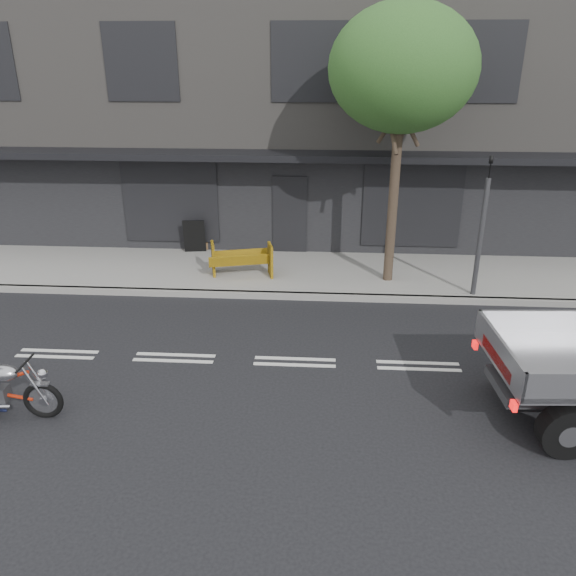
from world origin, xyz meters
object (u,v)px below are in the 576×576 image
at_px(traffic_light_pole, 481,235).
at_px(motorcycle, 0,388).
at_px(street_tree, 403,69).
at_px(construction_barrier, 240,262).
at_px(sandwich_board, 194,236).

height_order(traffic_light_pole, motorcycle, traffic_light_pole).
xyz_separation_m(street_tree, construction_barrier, (-3.84, -0.18, -4.67)).
height_order(street_tree, construction_barrier, street_tree).
xyz_separation_m(motorcycle, sandwich_board, (1.43, 8.09, 0.11)).
distance_m(traffic_light_pole, construction_barrier, 5.97).
xyz_separation_m(construction_barrier, sandwich_board, (-1.65, 1.98, 0.05)).
relative_size(street_tree, motorcycle, 3.29).
distance_m(street_tree, sandwich_board, 7.40).
bearing_deg(sandwich_board, motorcycle, -107.58).
bearing_deg(sandwich_board, construction_barrier, -57.73).
relative_size(motorcycle, sandwich_board, 2.04).
xyz_separation_m(traffic_light_pole, construction_barrier, (-5.84, 0.67, -1.04)).
distance_m(motorcycle, construction_barrier, 6.84).
distance_m(street_tree, motorcycle, 10.49).
bearing_deg(street_tree, construction_barrier, -177.34).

